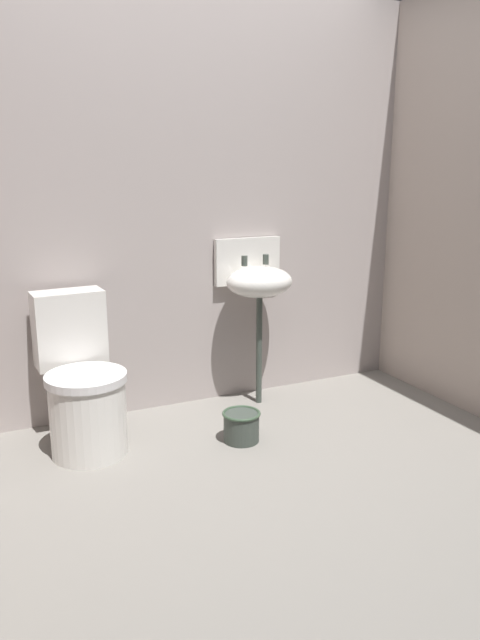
# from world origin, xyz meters

# --- Properties ---
(ground_plane) EXTENTS (3.31, 2.50, 0.08)m
(ground_plane) POSITION_xyz_m (0.00, 0.00, -0.04)
(ground_plane) COLOR slate
(wall_back) EXTENTS (3.31, 0.10, 2.39)m
(wall_back) POSITION_xyz_m (0.00, 1.10, 1.20)
(wall_back) COLOR #A49894
(wall_back) RESTS_ON ground
(toilet_near_wall) EXTENTS (0.42, 0.61, 0.78)m
(toilet_near_wall) POSITION_xyz_m (-0.68, 0.70, 0.32)
(toilet_near_wall) COLOR silver
(toilet_near_wall) RESTS_ON ground
(sink) EXTENTS (0.42, 0.35, 0.99)m
(sink) POSITION_xyz_m (0.40, 0.88, 0.75)
(sink) COLOR #39413B
(sink) RESTS_ON ground
(bucket) EXTENTS (0.20, 0.20, 0.16)m
(bucket) POSITION_xyz_m (0.08, 0.41, 0.09)
(bucket) COLOR #39413B
(bucket) RESTS_ON ground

